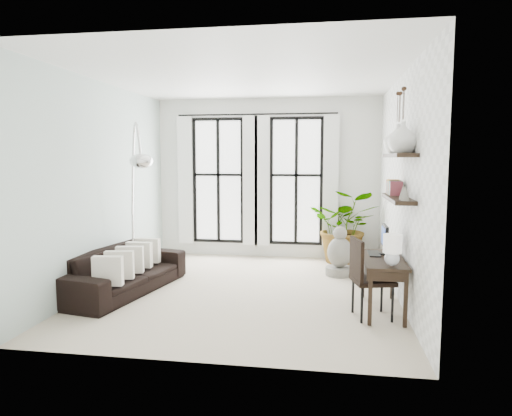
% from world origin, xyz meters
% --- Properties ---
extents(floor, '(5.00, 5.00, 0.00)m').
position_xyz_m(floor, '(0.00, 0.00, 0.00)').
color(floor, beige).
rests_on(floor, ground).
extents(ceiling, '(5.00, 5.00, 0.00)m').
position_xyz_m(ceiling, '(0.00, 0.00, 3.20)').
color(ceiling, white).
rests_on(ceiling, wall_back).
extents(wall_left, '(0.00, 5.00, 5.00)m').
position_xyz_m(wall_left, '(-2.25, 0.00, 1.60)').
color(wall_left, silver).
rests_on(wall_left, floor).
extents(wall_right, '(0.00, 5.00, 5.00)m').
position_xyz_m(wall_right, '(2.25, 0.00, 1.60)').
color(wall_right, white).
rests_on(wall_right, floor).
extents(wall_back, '(4.50, 0.00, 4.50)m').
position_xyz_m(wall_back, '(0.00, 2.50, 1.60)').
color(wall_back, white).
rests_on(wall_back, floor).
extents(windows, '(3.26, 0.13, 2.65)m').
position_xyz_m(windows, '(-0.20, 2.43, 1.56)').
color(windows, white).
rests_on(windows, wall_back).
extents(wall_shelves, '(0.25, 1.30, 0.60)m').
position_xyz_m(wall_shelves, '(2.11, -0.62, 1.73)').
color(wall_shelves, black).
rests_on(wall_shelves, wall_right).
extents(sofa, '(1.29, 2.38, 0.66)m').
position_xyz_m(sofa, '(-1.80, -0.33, 0.33)').
color(sofa, black).
rests_on(sofa, floor).
extents(throw_pillows, '(0.40, 1.52, 0.40)m').
position_xyz_m(throw_pillows, '(-1.70, -0.33, 0.50)').
color(throw_pillows, silver).
rests_on(throw_pillows, sofa).
extents(plant, '(1.46, 1.32, 1.42)m').
position_xyz_m(plant, '(1.58, 2.15, 0.71)').
color(plant, '#2D7228').
rests_on(plant, floor).
extents(desk, '(0.51, 1.21, 1.11)m').
position_xyz_m(desk, '(1.95, -0.71, 0.68)').
color(desk, black).
rests_on(desk, floor).
extents(desk_chair, '(0.58, 0.58, 1.01)m').
position_xyz_m(desk_chair, '(1.71, -0.92, 0.58)').
color(desk_chair, black).
rests_on(desk_chair, floor).
extents(arc_lamp, '(0.76, 0.89, 2.56)m').
position_xyz_m(arc_lamp, '(-1.69, -0.03, 1.91)').
color(arc_lamp, silver).
rests_on(arc_lamp, floor).
extents(buddha, '(0.47, 0.47, 0.85)m').
position_xyz_m(buddha, '(1.45, 1.16, 0.36)').
color(buddha, gray).
rests_on(buddha, floor).
extents(vase_a, '(0.37, 0.37, 0.38)m').
position_xyz_m(vase_a, '(2.11, -0.91, 2.27)').
color(vase_a, white).
rests_on(vase_a, shelf_upper).
extents(vase_b, '(0.37, 0.37, 0.38)m').
position_xyz_m(vase_b, '(2.11, -0.51, 2.27)').
color(vase_b, white).
rests_on(vase_b, shelf_upper).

